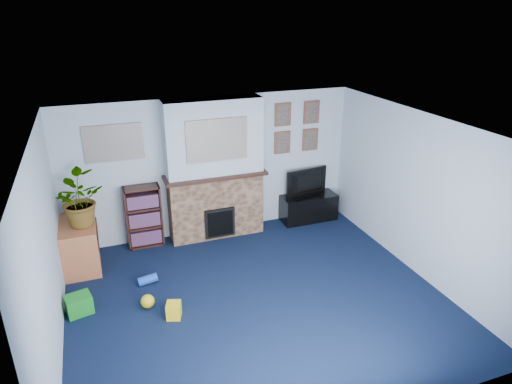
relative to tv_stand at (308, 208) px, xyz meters
name	(u,v)px	position (x,y,z in m)	size (l,w,h in m)	color
floor	(257,299)	(-1.78, -2.03, -0.22)	(5.00, 4.50, 0.01)	#0D1833
ceiling	(257,130)	(-1.78, -2.03, 2.17)	(5.00, 4.50, 0.01)	white
wall_back	(212,166)	(-1.78, 0.22, 0.97)	(5.00, 0.04, 2.40)	#AABBCE
wall_front	(349,330)	(-1.78, -4.28, 0.97)	(5.00, 0.04, 2.40)	#AABBCE
wall_left	(46,255)	(-4.28, -2.03, 0.97)	(0.04, 4.50, 2.40)	#AABBCE
wall_right	(418,195)	(0.72, -2.03, 0.97)	(0.04, 4.50, 2.40)	#AABBCE
chimney_breast	(215,171)	(-1.78, 0.02, 0.96)	(1.72, 0.50, 2.40)	brown
collage_main	(217,140)	(-1.78, -0.19, 1.56)	(1.00, 0.03, 0.68)	gray
collage_left	(114,143)	(-3.33, 0.21, 1.55)	(0.90, 0.03, 0.58)	gray
portrait_tl	(283,115)	(-0.48, 0.20, 1.77)	(0.30, 0.03, 0.40)	brown
portrait_tr	(311,112)	(0.07, 0.20, 1.77)	(0.30, 0.03, 0.40)	brown
portrait_bl	(282,142)	(-0.48, 0.20, 1.27)	(0.30, 0.03, 0.40)	brown
portrait_br	(310,140)	(0.07, 0.20, 1.27)	(0.30, 0.03, 0.40)	brown
tv_stand	(308,208)	(0.00, 0.00, 0.00)	(1.04, 0.44, 0.49)	black
television	(309,183)	(0.00, 0.02, 0.51)	(0.85, 0.11, 0.49)	black
bookshelf	(144,217)	(-3.00, 0.08, 0.28)	(0.58, 0.28, 1.05)	black
sideboard	(80,246)	(-4.02, -0.28, 0.12)	(0.52, 0.93, 0.73)	#B5623A
potted_plant	(76,200)	(-3.97, -0.33, 0.90)	(0.72, 0.62, 0.80)	#26661E
mantel_clock	(209,171)	(-1.89, -0.03, 1.00)	(0.10, 0.06, 0.14)	gold
mantel_candle	(234,167)	(-1.46, -0.03, 1.01)	(0.04, 0.04, 0.14)	#B2BFC6
mantel_teddy	(181,174)	(-2.36, -0.03, 0.99)	(0.12, 0.12, 0.12)	gray
mantel_can	(253,166)	(-1.11, -0.03, 0.99)	(0.06, 0.06, 0.12)	yellow
green_crate	(79,304)	(-4.08, -1.50, -0.08)	(0.32, 0.26, 0.26)	#198C26
toy_ball	(148,301)	(-3.22, -1.70, -0.13)	(0.19, 0.19, 0.19)	yellow
toy_block	(174,310)	(-2.93, -2.03, -0.11)	(0.18, 0.18, 0.22)	yellow
toy_tube	(148,279)	(-3.14, -1.13, -0.15)	(0.13, 0.13, 0.27)	blue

